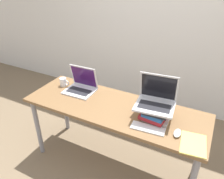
# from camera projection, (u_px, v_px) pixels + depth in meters

# --- Properties ---
(wall_back) EXTENTS (8.00, 0.05, 2.70)m
(wall_back) POSITION_uv_depth(u_px,v_px,m) (162.00, 15.00, 2.88)
(wall_back) COLOR silver
(wall_back) RESTS_ON ground_plane
(desk) EXTENTS (1.76, 0.61, 0.75)m
(desk) POSITION_uv_depth(u_px,v_px,m) (114.00, 113.00, 2.12)
(desk) COLOR brown
(desk) RESTS_ON ground_plane
(laptop_left) EXTENTS (0.32, 0.26, 0.26)m
(laptop_left) POSITION_uv_depth(u_px,v_px,m) (81.00, 86.00, 2.32)
(laptop_left) COLOR silver
(laptop_left) RESTS_ON desk
(book_stack) EXTENTS (0.25, 0.29, 0.12)m
(book_stack) POSITION_uv_depth(u_px,v_px,m) (156.00, 113.00, 1.89)
(book_stack) COLOR white
(book_stack) RESTS_ON desk
(laptop_on_books) EXTENTS (0.35, 0.29, 0.27)m
(laptop_on_books) POSITION_uv_depth(u_px,v_px,m) (156.00, 100.00, 1.86)
(laptop_on_books) COLOR silver
(laptop_on_books) RESTS_ON book_stack
(wireless_keyboard) EXTENTS (0.29, 0.13, 0.01)m
(wireless_keyboard) POSITION_uv_depth(u_px,v_px,m) (148.00, 128.00, 1.79)
(wireless_keyboard) COLOR white
(wireless_keyboard) RESTS_ON desk
(mouse) EXTENTS (0.06, 0.11, 0.03)m
(mouse) POSITION_uv_depth(u_px,v_px,m) (177.00, 133.00, 1.72)
(mouse) COLOR white
(mouse) RESTS_ON desk
(notepad) EXTENTS (0.22, 0.27, 0.01)m
(notepad) POSITION_uv_depth(u_px,v_px,m) (193.00, 144.00, 1.64)
(notepad) COLOR #EFE066
(notepad) RESTS_ON desk
(mug) EXTENTS (0.12, 0.07, 0.09)m
(mug) POSITION_uv_depth(u_px,v_px,m) (63.00, 82.00, 2.42)
(mug) COLOR white
(mug) RESTS_ON desk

